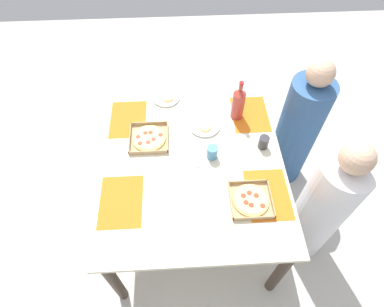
% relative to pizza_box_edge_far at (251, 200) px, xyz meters
% --- Properties ---
extents(ground_plane, '(6.00, 6.00, 0.00)m').
position_rel_pizza_box_edge_far_xyz_m(ground_plane, '(-0.38, -0.33, -0.78)').
color(ground_plane, beige).
extents(dining_table, '(1.50, 1.20, 0.77)m').
position_rel_pizza_box_edge_far_xyz_m(dining_table, '(-0.38, -0.33, -0.11)').
color(dining_table, '#3F3328').
rests_on(dining_table, ground_plane).
extents(placemat_near_left, '(0.36, 0.26, 0.00)m').
position_rel_pizza_box_edge_far_xyz_m(placemat_near_left, '(-0.71, -0.78, -0.01)').
color(placemat_near_left, orange).
rests_on(placemat_near_left, dining_table).
extents(placemat_near_right, '(0.36, 0.26, 0.00)m').
position_rel_pizza_box_edge_far_xyz_m(placemat_near_right, '(-0.04, -0.78, -0.01)').
color(placemat_near_right, orange).
rests_on(placemat_near_right, dining_table).
extents(placemat_far_left, '(0.36, 0.26, 0.00)m').
position_rel_pizza_box_edge_far_xyz_m(placemat_far_left, '(-0.71, 0.11, -0.01)').
color(placemat_far_left, orange).
rests_on(placemat_far_left, dining_table).
extents(placemat_far_right, '(0.36, 0.26, 0.00)m').
position_rel_pizza_box_edge_far_xyz_m(placemat_far_right, '(-0.04, 0.11, -0.01)').
color(placemat_far_right, orange).
rests_on(placemat_far_right, dining_table).
extents(pizza_box_edge_far, '(0.25, 0.25, 0.04)m').
position_rel_pizza_box_edge_far_xyz_m(pizza_box_edge_far, '(0.00, 0.00, 0.00)').
color(pizza_box_edge_far, tan).
rests_on(pizza_box_edge_far, dining_table).
extents(pizza_box_corner_right, '(0.27, 0.27, 0.04)m').
position_rel_pizza_box_edge_far_xyz_m(pizza_box_corner_right, '(-0.52, -0.63, -0.00)').
color(pizza_box_corner_right, tan).
rests_on(pizza_box_corner_right, dining_table).
extents(plate_near_right, '(0.22, 0.22, 0.03)m').
position_rel_pizza_box_edge_far_xyz_m(plate_near_right, '(-0.61, -0.23, -0.00)').
color(plate_near_right, white).
rests_on(plate_near_right, dining_table).
extents(plate_far_right, '(0.21, 0.21, 0.03)m').
position_rel_pizza_box_edge_far_xyz_m(plate_far_right, '(-0.92, -0.50, -0.00)').
color(plate_far_right, white).
rests_on(plate_far_right, dining_table).
extents(soda_bottle, '(0.09, 0.09, 0.32)m').
position_rel_pizza_box_edge_far_xyz_m(soda_bottle, '(-0.70, 0.01, 0.12)').
color(soda_bottle, '#B2382D').
rests_on(soda_bottle, dining_table).
extents(cup_clear_left, '(0.07, 0.07, 0.09)m').
position_rel_pizza_box_edge_far_xyz_m(cup_clear_left, '(-0.41, 0.15, 0.04)').
color(cup_clear_left, '#333338').
rests_on(cup_clear_left, dining_table).
extents(cup_dark, '(0.07, 0.07, 0.10)m').
position_rel_pizza_box_edge_far_xyz_m(cup_dark, '(-0.34, -0.20, 0.04)').
color(cup_dark, teal).
rests_on(cup_dark, dining_table).
extents(knife_by_near_right, '(0.21, 0.08, 0.00)m').
position_rel_pizza_box_edge_far_xyz_m(knife_by_near_right, '(0.21, -0.49, -0.01)').
color(knife_by_near_right, '#B7B7BC').
rests_on(knife_by_near_right, dining_table).
extents(knife_by_far_left, '(0.08, 0.20, 0.00)m').
position_rel_pizza_box_edge_far_xyz_m(knife_by_far_left, '(-0.30, -0.39, -0.01)').
color(knife_by_far_left, '#B7B7BC').
rests_on(knife_by_far_left, dining_table).
extents(knife_by_far_right, '(0.21, 0.04, 0.00)m').
position_rel_pizza_box_edge_far_xyz_m(knife_by_far_right, '(-0.99, 0.11, -0.01)').
color(knife_by_far_right, '#B7B7BC').
rests_on(knife_by_far_right, dining_table).
extents(diner_left_seat, '(0.32, 0.32, 1.23)m').
position_rel_pizza_box_edge_far_xyz_m(diner_left_seat, '(-0.71, 0.52, -0.23)').
color(diner_left_seat, '#33598C').
rests_on(diner_left_seat, ground_plane).
extents(diner_right_seat, '(0.32, 0.32, 1.22)m').
position_rel_pizza_box_edge_far_xyz_m(diner_right_seat, '(-0.04, 0.52, -0.23)').
color(diner_right_seat, white).
rests_on(diner_right_seat, ground_plane).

